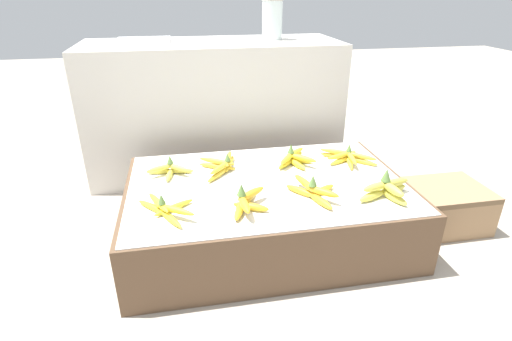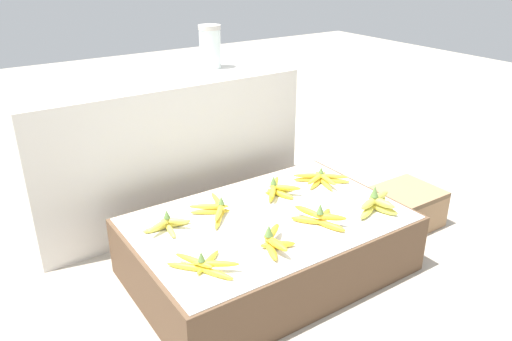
{
  "view_description": "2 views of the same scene",
  "coord_description": "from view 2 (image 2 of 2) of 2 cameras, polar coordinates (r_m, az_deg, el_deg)",
  "views": [
    {
      "loc": [
        -0.31,
        -1.42,
        1.0
      ],
      "look_at": [
        -0.04,
        0.04,
        0.3
      ],
      "focal_mm": 28.0,
      "sensor_mm": 36.0,
      "label": 1
    },
    {
      "loc": [
        -1.06,
        -1.48,
        1.29
      ],
      "look_at": [
        0.03,
        0.14,
        0.42
      ],
      "focal_mm": 35.0,
      "sensor_mm": 36.0,
      "label": 2
    }
  ],
  "objects": [
    {
      "name": "banana_bunch_middle_left",
      "position": [
        2.02,
        -10.08,
        -6.11
      ],
      "size": [
        0.2,
        0.13,
        0.08
      ],
      "color": "#DBCC4C",
      "rests_on": "display_platform"
    },
    {
      "name": "banana_bunch_middle_midleft",
      "position": [
        2.11,
        -4.59,
        -4.36
      ],
      "size": [
        0.17,
        0.26,
        0.08
      ],
      "color": "gold",
      "rests_on": "display_platform"
    },
    {
      "name": "banana_bunch_front_left",
      "position": [
        1.77,
        -5.99,
        -10.64
      ],
      "size": [
        0.21,
        0.23,
        0.08
      ],
      "color": "yellow",
      "rests_on": "display_platform"
    },
    {
      "name": "banana_bunch_front_midleft",
      "position": [
        1.88,
        1.92,
        -8.02
      ],
      "size": [
        0.15,
        0.21,
        0.1
      ],
      "color": "gold",
      "rests_on": "display_platform"
    },
    {
      "name": "banana_bunch_front_right",
      "position": [
        2.18,
        13.6,
        -3.67
      ],
      "size": [
        0.23,
        0.16,
        0.11
      ],
      "color": "gold",
      "rests_on": "display_platform"
    },
    {
      "name": "banana_bunch_middle_midright",
      "position": [
        2.27,
        2.39,
        -2.14
      ],
      "size": [
        0.19,
        0.2,
        0.09
      ],
      "color": "yellow",
      "rests_on": "display_platform"
    },
    {
      "name": "display_platform",
      "position": [
        2.15,
        1.38,
        -8.46
      ],
      "size": [
        1.13,
        0.74,
        0.26
      ],
      "color": "brown",
      "rests_on": "ground_plane"
    },
    {
      "name": "banana_bunch_front_midright",
      "position": [
        2.05,
        7.3,
        -5.32
      ],
      "size": [
        0.2,
        0.24,
        0.1
      ],
      "color": "gold",
      "rests_on": "display_platform"
    },
    {
      "name": "glass_jar",
      "position": [
        2.65,
        -5.28,
        13.92
      ],
      "size": [
        0.11,
        0.11,
        0.22
      ],
      "color": "silver",
      "rests_on": "back_vendor_table"
    },
    {
      "name": "wooden_crate",
      "position": [
        2.63,
        16.55,
        -4.09
      ],
      "size": [
        0.34,
        0.28,
        0.19
      ],
      "color": "#997551",
      "rests_on": "ground_plane"
    },
    {
      "name": "banana_bunch_middle_right",
      "position": [
        2.39,
        7.45,
        -0.95
      ],
      "size": [
        0.22,
        0.21,
        0.08
      ],
      "color": "gold",
      "rests_on": "display_platform"
    },
    {
      "name": "foam_tray_white",
      "position": [
        2.45,
        -19.78,
        9.36
      ],
      "size": [
        0.27,
        0.18,
        0.02
      ],
      "color": "white",
      "rests_on": "back_vendor_table"
    },
    {
      "name": "ground_plane",
      "position": [
        2.23,
        1.34,
        -11.31
      ],
      "size": [
        10.0,
        10.0,
        0.0
      ],
      "primitive_type": "plane",
      "color": "#A89E8E"
    },
    {
      "name": "back_vendor_table",
      "position": [
        2.61,
        -10.99,
        2.72
      ],
      "size": [
        1.37,
        0.51,
        0.72
      ],
      "color": "beige",
      "rests_on": "ground_plane"
    }
  ]
}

